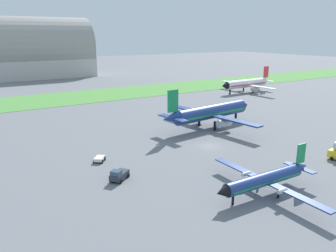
# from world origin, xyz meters

# --- Properties ---
(ground_plane) EXTENTS (600.00, 600.00, 0.00)m
(ground_plane) POSITION_xyz_m (0.00, 0.00, 0.00)
(ground_plane) COLOR slate
(grass_taxiway_strip) EXTENTS (360.00, 28.00, 0.08)m
(grass_taxiway_strip) POSITION_xyz_m (0.00, 71.00, 0.04)
(grass_taxiway_strip) COLOR #549342
(grass_taxiway_strip) RESTS_ON ground_plane
(airplane_midfield_jet) EXTENTS (29.73, 30.24, 10.69)m
(airplane_midfield_jet) POSITION_xyz_m (9.42, 11.50, 3.85)
(airplane_midfield_jet) COLOR navy
(airplane_midfield_jet) RESTS_ON ground_plane
(airplane_foreground_turboprop) EXTENTS (18.30, 21.40, 6.42)m
(airplane_foreground_turboprop) POSITION_xyz_m (-7.20, -21.51, 2.35)
(airplane_foreground_turboprop) COLOR navy
(airplane_foreground_turboprop) RESTS_ON ground_plane
(airplane_parked_jet_far) EXTENTS (27.31, 27.85, 9.85)m
(airplane_parked_jet_far) POSITION_xyz_m (56.22, 45.21, 3.55)
(airplane_parked_jet_far) COLOR white
(airplane_parked_jet_far) RESTS_ON ground_plane
(pushback_tug_near_gate) EXTENTS (3.96, 3.60, 1.95)m
(pushback_tug_near_gate) POSITION_xyz_m (-23.16, -5.63, 0.91)
(pushback_tug_near_gate) COLOR #2D333D
(pushback_tug_near_gate) RESTS_ON ground_plane
(baggage_cart_midfield) EXTENTS (2.85, 2.95, 0.90)m
(baggage_cart_midfield) POSITION_xyz_m (-22.74, 3.79, 0.57)
(baggage_cart_midfield) COLOR white
(baggage_cart_midfield) RESTS_ON ground_plane
(hangar_distant) EXTENTS (50.73, 31.34, 31.75)m
(hangar_distant) POSITION_xyz_m (0.25, 143.71, 13.42)
(hangar_distant) COLOR #BCB7B2
(hangar_distant) RESTS_ON ground_plane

